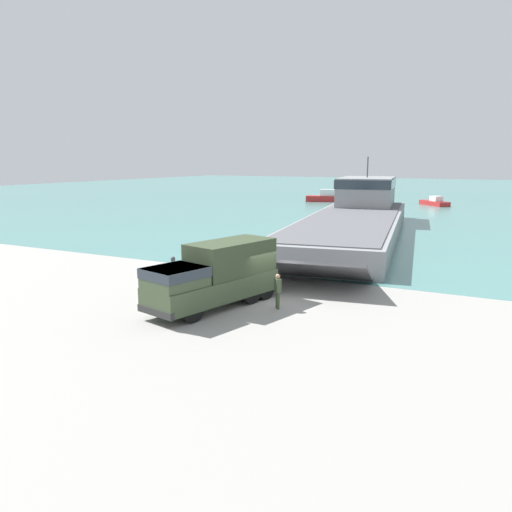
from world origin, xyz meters
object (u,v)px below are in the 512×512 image
(moored_boat_c, at_px, (331,198))
(mooring_bollard, at_px, (173,263))
(landing_craft, at_px, (357,214))
(soldier_on_ramp, at_px, (278,289))
(military_truck, at_px, (215,275))
(moored_boat_a, at_px, (435,202))

(moored_boat_c, height_order, mooring_bollard, moored_boat_c)
(landing_craft, distance_m, soldier_on_ramp, 28.96)
(soldier_on_ramp, distance_m, moored_boat_c, 65.76)
(soldier_on_ramp, distance_m, mooring_bollard, 11.01)
(military_truck, height_order, moored_boat_a, military_truck)
(landing_craft, bearing_deg, moored_boat_a, 76.09)
(landing_craft, relative_size, moored_boat_c, 4.54)
(landing_craft, distance_m, moored_boat_c, 37.34)
(soldier_on_ramp, bearing_deg, military_truck, 156.60)
(mooring_bollard, bearing_deg, landing_craft, 76.31)
(landing_craft, xyz_separation_m, soldier_on_ramp, (4.07, -28.67, -0.81))
(landing_craft, relative_size, soldier_on_ramp, 23.74)
(mooring_bollard, bearing_deg, moored_boat_a, 81.37)
(landing_craft, bearing_deg, mooring_bollard, -112.50)
(moored_boat_c, bearing_deg, moored_boat_a, 72.81)
(moored_boat_a, xyz_separation_m, mooring_bollard, (-8.91, -58.70, -0.01))
(military_truck, bearing_deg, moored_boat_c, -152.13)
(moored_boat_a, relative_size, moored_boat_c, 0.61)
(moored_boat_a, distance_m, moored_boat_c, 17.44)
(military_truck, relative_size, moored_boat_c, 0.84)
(military_truck, xyz_separation_m, moored_boat_c, (-15.47, 64.22, -0.90))
(landing_craft, bearing_deg, soldier_on_ramp, -90.73)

